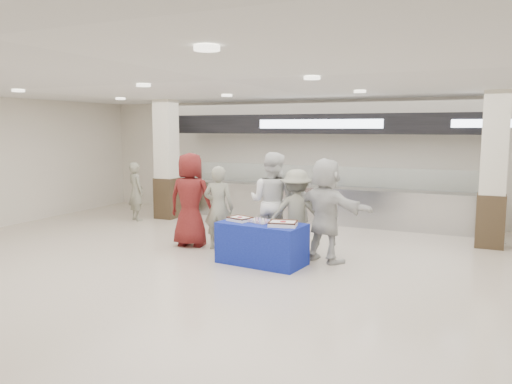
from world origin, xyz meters
The scene contains 15 objects.
ground centered at (0.00, 0.00, 0.00)m, with size 14.00×14.00×0.00m, color beige.
serving_line centered at (0.00, 5.40, 1.16)m, with size 8.70×0.85×2.80m.
column_left centered at (-4.00, 4.20, 1.53)m, with size 0.55×0.55×3.20m.
column_right centered at (4.00, 4.20, 1.53)m, with size 0.55×0.55×3.20m.
display_table centered at (0.24, 1.04, 0.38)m, with size 1.55×0.78×0.75m, color #162899.
sheet_cake_left centered at (-0.21, 1.06, 0.79)m, with size 0.48×0.42×0.09m.
sheet_cake_right centered at (0.69, 0.94, 0.80)m, with size 0.54×0.46×0.10m.
cupcake_tray centered at (0.20, 1.07, 0.78)m, with size 0.44×0.39×0.06m.
civilian_maroon centered at (-1.66, 1.68, 0.97)m, with size 0.95×0.62×1.95m, color maroon.
soldier_a centered at (-1.00, 1.68, 0.85)m, with size 0.62×0.41×1.70m, color gray.
chef_tall centered at (0.02, 2.03, 0.99)m, with size 0.96×0.75×1.98m, color white.
chef_short centered at (0.55, 2.19, 0.76)m, with size 0.89×0.37×1.51m, color white.
soldier_b centered at (0.61, 1.83, 0.84)m, with size 1.08×0.62×1.67m, color gray.
civilian_white centered at (1.24, 1.68, 0.96)m, with size 1.78×0.57×1.92m, color silver.
soldier_bg centered at (-4.55, 3.55, 0.78)m, with size 0.57×0.37×1.55m, color gray.
Camera 1 is at (3.85, -7.03, 2.46)m, focal length 35.00 mm.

